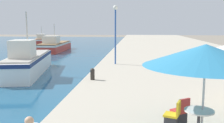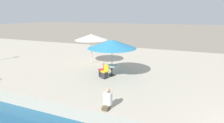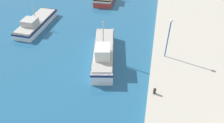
{
  "view_description": "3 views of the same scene",
  "coord_description": "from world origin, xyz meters",
  "px_view_note": "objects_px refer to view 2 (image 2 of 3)",
  "views": [
    {
      "loc": [
        2.96,
        1.45,
        3.77
      ],
      "look_at": [
        1.5,
        16.71,
        1.55
      ],
      "focal_mm": 40.0,
      "sensor_mm": 36.0,
      "label": 1
    },
    {
      "loc": [
        -6.12,
        3.82,
        4.87
      ],
      "look_at": [
        4.8,
        8.2,
        1.75
      ],
      "focal_mm": 28.0,
      "sensor_mm": 36.0,
      "label": 2
    },
    {
      "loc": [
        -0.41,
        0.9,
        15.53
      ],
      "look_at": [
        -4.0,
        18.0,
        1.35
      ],
      "focal_mm": 35.0,
      "sensor_mm": 36.0,
      "label": 3
    }
  ],
  "objects_px": {
    "cafe_chair_left": "(102,72)",
    "person_at_quay": "(107,99)",
    "cafe_table": "(112,68)",
    "cafe_umbrella_pink": "(112,44)",
    "cafe_umbrella_white": "(91,37)",
    "cafe_chair_right": "(105,74)"
  },
  "relations": [
    {
      "from": "cafe_chair_left",
      "to": "person_at_quay",
      "type": "height_order",
      "value": "person_at_quay"
    },
    {
      "from": "cafe_table",
      "to": "cafe_chair_left",
      "type": "xyz_separation_m",
      "value": [
        -0.4,
        0.6,
        -0.21
      ]
    },
    {
      "from": "cafe_umbrella_pink",
      "to": "cafe_chair_left",
      "type": "bearing_deg",
      "value": 131.18
    },
    {
      "from": "cafe_umbrella_pink",
      "to": "cafe_chair_left",
      "type": "xyz_separation_m",
      "value": [
        -0.5,
        0.57,
        -1.92
      ]
    },
    {
      "from": "cafe_umbrella_white",
      "to": "person_at_quay",
      "type": "xyz_separation_m",
      "value": [
        -6.63,
        -4.36,
        -1.89
      ]
    },
    {
      "from": "cafe_umbrella_pink",
      "to": "cafe_chair_right",
      "type": "distance_m",
      "value": 2.08
    },
    {
      "from": "cafe_umbrella_white",
      "to": "cafe_chair_left",
      "type": "relative_size",
      "value": 3.11
    },
    {
      "from": "cafe_umbrella_pink",
      "to": "cafe_chair_left",
      "type": "relative_size",
      "value": 3.67
    },
    {
      "from": "cafe_umbrella_pink",
      "to": "cafe_umbrella_white",
      "type": "relative_size",
      "value": 1.18
    },
    {
      "from": "person_at_quay",
      "to": "cafe_chair_right",
      "type": "bearing_deg",
      "value": 26.06
    },
    {
      "from": "cafe_umbrella_pink",
      "to": "person_at_quay",
      "type": "relative_size",
      "value": 3.49
    },
    {
      "from": "cafe_umbrella_white",
      "to": "cafe_chair_right",
      "type": "distance_m",
      "value": 4.53
    },
    {
      "from": "cafe_umbrella_white",
      "to": "cafe_chair_right",
      "type": "bearing_deg",
      "value": -139.73
    },
    {
      "from": "cafe_chair_right",
      "to": "cafe_table",
      "type": "bearing_deg",
      "value": -90.0
    },
    {
      "from": "cafe_table",
      "to": "cafe_chair_left",
      "type": "distance_m",
      "value": 0.75
    },
    {
      "from": "cafe_table",
      "to": "person_at_quay",
      "type": "height_order",
      "value": "person_at_quay"
    },
    {
      "from": "cafe_umbrella_pink",
      "to": "cafe_chair_left",
      "type": "height_order",
      "value": "cafe_umbrella_pink"
    },
    {
      "from": "cafe_umbrella_white",
      "to": "cafe_chair_right",
      "type": "relative_size",
      "value": 3.11
    },
    {
      "from": "cafe_umbrella_white",
      "to": "cafe_umbrella_pink",
      "type": "bearing_deg",
      "value": -129.21
    },
    {
      "from": "cafe_chair_right",
      "to": "cafe_umbrella_pink",
      "type": "bearing_deg",
      "value": -85.81
    },
    {
      "from": "cafe_table",
      "to": "cafe_chair_right",
      "type": "relative_size",
      "value": 0.88
    },
    {
      "from": "cafe_umbrella_pink",
      "to": "cafe_umbrella_white",
      "type": "xyz_separation_m",
      "value": [
        2.33,
        2.86,
        0.07
      ]
    }
  ]
}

